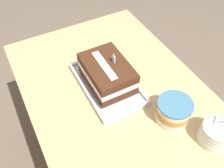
{
  "coord_description": "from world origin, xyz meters",
  "views": [
    {
      "loc": [
        0.61,
        -0.35,
        1.57
      ],
      "look_at": [
        -0.03,
        -0.01,
        0.75
      ],
      "focal_mm": 39.71,
      "sensor_mm": 36.0,
      "label": 1
    }
  ],
  "objects_px": {
    "foil_tray": "(107,84)",
    "ice_cream_tub": "(173,111)",
    "bowl_stack": "(216,134)",
    "birthday_cake": "(107,73)"
  },
  "relations": [
    {
      "from": "foil_tray",
      "to": "ice_cream_tub",
      "type": "relative_size",
      "value": 2.69
    },
    {
      "from": "bowl_stack",
      "to": "ice_cream_tub",
      "type": "height_order",
      "value": "bowl_stack"
    },
    {
      "from": "birthday_cake",
      "to": "ice_cream_tub",
      "type": "bearing_deg",
      "value": 27.56
    },
    {
      "from": "ice_cream_tub",
      "to": "bowl_stack",
      "type": "bearing_deg",
      "value": 28.08
    },
    {
      "from": "foil_tray",
      "to": "birthday_cake",
      "type": "height_order",
      "value": "birthday_cake"
    },
    {
      "from": "ice_cream_tub",
      "to": "birthday_cake",
      "type": "bearing_deg",
      "value": -152.44
    },
    {
      "from": "birthday_cake",
      "to": "ice_cream_tub",
      "type": "height_order",
      "value": "birthday_cake"
    },
    {
      "from": "birthday_cake",
      "to": "foil_tray",
      "type": "bearing_deg",
      "value": 90.0
    },
    {
      "from": "foil_tray",
      "to": "bowl_stack",
      "type": "xyz_separation_m",
      "value": [
        0.43,
        0.23,
        0.03
      ]
    },
    {
      "from": "bowl_stack",
      "to": "ice_cream_tub",
      "type": "relative_size",
      "value": 0.97
    }
  ]
}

